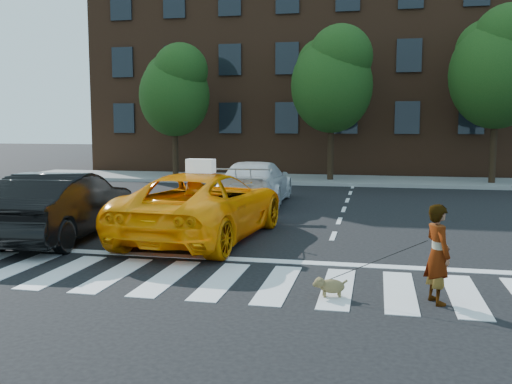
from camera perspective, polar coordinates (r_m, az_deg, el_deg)
ground at (r=10.00m, az=-3.51°, el=-8.89°), size 120.00×120.00×0.00m
crosswalk at (r=9.99m, az=-3.51°, el=-8.86°), size 13.00×2.40×0.01m
stop_line at (r=11.49m, az=-1.36°, el=-6.75°), size 12.00×0.30×0.01m
sidewalk_far at (r=27.02m, az=6.44°, el=1.22°), size 30.00×4.00×0.15m
building at (r=34.52m, az=7.82°, el=12.27°), size 26.00×10.00×12.00m
tree_left at (r=28.00m, az=-8.11°, el=10.34°), size 3.39×3.38×6.50m
tree_mid at (r=26.43m, az=7.65°, el=11.45°), size 3.69×3.69×7.10m
tree_right at (r=26.85m, az=23.07°, el=11.78°), size 4.00×4.00×7.70m
taxi at (r=13.54m, az=-5.25°, el=-1.33°), size 3.10×5.88×1.58m
black_sedan at (r=14.11m, az=-18.76°, el=-1.31°), size 2.01×4.93×1.59m
white_suv at (r=19.27m, az=-0.01°, el=0.95°), size 2.24×5.09×1.45m
woman at (r=9.05m, az=17.72°, el=-5.93°), size 0.54×0.65×1.52m
dog at (r=9.12m, az=7.33°, el=-9.27°), size 0.55×0.31×0.32m
taxi_sign at (r=13.25m, az=-5.55°, el=2.61°), size 0.67×0.34×0.32m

